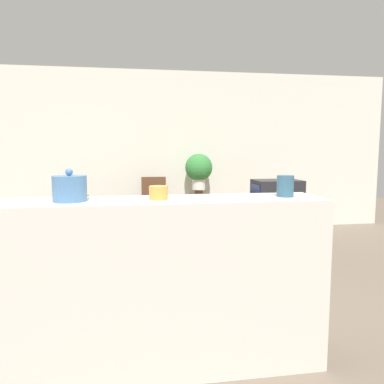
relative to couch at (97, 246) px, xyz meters
The scene contains 12 objects.
ground_plane 1.54m from the couch, 72.34° to the right, with size 14.00×14.00×0.00m, color #756656.
wall_back 2.30m from the couch, 76.95° to the left, with size 9.00×0.06×2.70m.
couch is the anchor object (origin of this frame).
tv_stand 2.36m from the couch, ahead, with size 0.75×0.46×0.53m.
television 2.40m from the couch, ahead, with size 0.62×0.44×0.47m.
wooden_chair 1.79m from the couch, 64.43° to the left, with size 0.44×0.44×0.95m.
plant_stand 2.28m from the couch, 48.31° to the left, with size 0.14×0.14×0.73m.
potted_plant 2.41m from the couch, 48.31° to the left, with size 0.45×0.45×0.59m.
foreground_counter 2.16m from the couch, 77.63° to the right, with size 2.32×0.44×1.10m.
decorative_bowl 2.28m from the couch, 88.57° to the right, with size 0.20×0.20×0.20m.
candle_jar 2.34m from the couch, 74.63° to the right, with size 0.12×0.12×0.08m.
coffee_tin 2.67m from the couch, 56.31° to the right, with size 0.11×0.11×0.14m.
Camera 1 is at (-0.04, -2.94, 1.41)m, focal length 35.00 mm.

